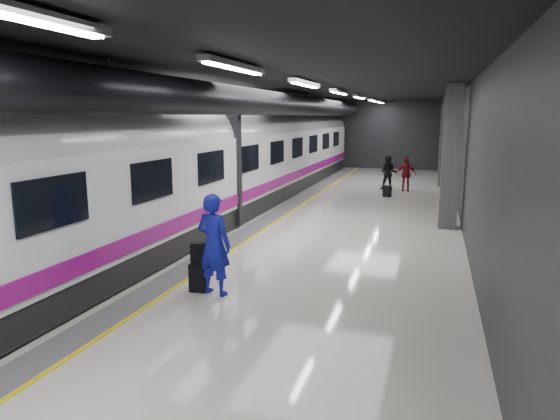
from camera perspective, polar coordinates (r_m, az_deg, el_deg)
The scene contains 9 objects.
ground at distance 15.45m, azimuth 1.52°, elevation -2.49°, with size 40.00×40.00×0.00m, color silver.
platform_hall at distance 16.05m, azimuth 1.53°, elevation 10.74°, with size 10.02×40.02×4.51m.
train at distance 16.29m, azimuth -9.55°, elevation 5.43°, with size 3.05×38.00×4.05m.
traveler_main at distance 9.96m, azimuth -7.56°, elevation -3.93°, with size 0.75×0.49×2.05m, color #1B1DCC.
suitcase_main at distance 10.36m, azimuth -9.28°, elevation -7.63°, with size 0.36×0.22×0.58m, color black.
shoulder_bag at distance 10.24m, azimuth -9.26°, elevation -4.88°, with size 0.33×0.17×0.44m, color black.
traveler_far_a at distance 24.71m, azimuth 12.30°, elevation 4.19°, with size 0.80×0.63×1.65m, color black.
traveler_far_b at distance 24.47m, azimuth 14.18°, elevation 4.00°, with size 0.95×0.39×1.62m, color maroon.
suitcase_far at distance 22.60m, azimuth 12.14°, elevation 2.13°, with size 0.34×0.22×0.50m, color black.
Camera 1 is at (4.06, -14.49, 3.52)m, focal length 32.00 mm.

